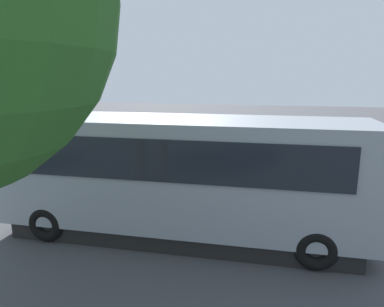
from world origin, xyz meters
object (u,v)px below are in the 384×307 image
Objects in this scene: tour_bus at (181,178)px; parked_motorcycle_silver at (188,193)px; spectator_left at (188,172)px; traffic_cone at (226,155)px; spectator_far_left at (220,174)px; stunt_motorcycle at (174,141)px; spectator_centre at (158,168)px.

parked_motorcycle_silver is (0.30, -2.09, -1.16)m from tour_bus.
spectator_left is 6.09m from traffic_cone.
stunt_motorcycle is (3.26, -5.80, -0.03)m from spectator_far_left.
traffic_cone is at bearing -106.82° from spectator_centre.
traffic_cone is (-1.76, -5.83, -0.73)m from spectator_centre.
parked_motorcycle_silver is at bearing 109.40° from stunt_motorcycle.
parked_motorcycle_silver is (-1.37, 0.97, -0.55)m from spectator_centre.
tour_bus is at bearing 75.91° from spectator_far_left.
tour_bus is at bearing 99.73° from spectator_left.
spectator_centre is 2.73× the size of traffic_cone.
spectator_left is 0.82× the size of parked_motorcycle_silver.
spectator_far_left is 0.88× the size of stunt_motorcycle.
tour_bus reaches higher than spectator_centre.
parked_motorcycle_silver is at bearing 86.67° from traffic_cone.
spectator_far_left reaches higher than spectator_left.
spectator_centre is 0.88× the size of stunt_motorcycle.
traffic_cone is at bearing -90.61° from tour_bus.
traffic_cone is (-0.59, -6.02, -0.69)m from spectator_left.
parked_motorcycle_silver is 3.26× the size of traffic_cone.
spectator_far_left is (-0.69, -2.74, -0.62)m from tour_bus.
tour_bus is 2.99m from spectator_left.
spectator_left is at bearing -80.27° from tour_bus.
tour_bus is 15.48× the size of traffic_cone.
spectator_far_left is 1.03× the size of spectator_left.
spectator_centre is 0.84× the size of parked_motorcycle_silver.
spectator_left is at bearing -76.23° from parked_motorcycle_silver.
spectator_centre reaches higher than stunt_motorcycle.
spectator_left is (0.49, -2.88, -0.65)m from tour_bus.
traffic_cone is (-2.67, -0.36, -0.69)m from stunt_motorcycle.
tour_bus reaches higher than traffic_cone.
spectator_centre is (1.18, -0.19, 0.04)m from spectator_left.
spectator_far_left is 1.00× the size of spectator_centre.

